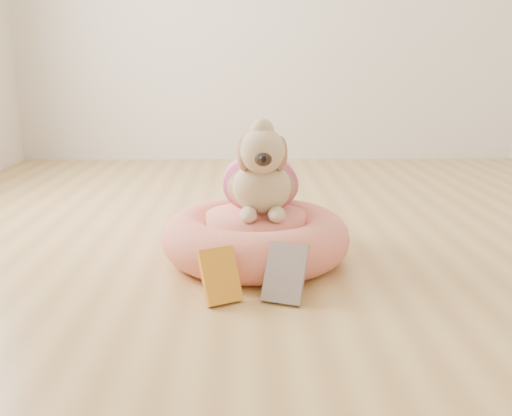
{
  "coord_description": "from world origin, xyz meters",
  "views": [
    {
      "loc": [
        -0.21,
        -2.39,
        0.74
      ],
      "look_at": [
        -0.17,
        -0.31,
        0.22
      ],
      "focal_mm": 40.0,
      "sensor_mm": 36.0,
      "label": 1
    }
  ],
  "objects_px": {
    "dog": "(261,163)",
    "book_white": "(285,273)",
    "pet_bed": "(256,237)",
    "book_yellow": "(220,276)"
  },
  "relations": [
    {
      "from": "book_yellow",
      "to": "book_white",
      "type": "bearing_deg",
      "value": -23.52
    },
    {
      "from": "dog",
      "to": "book_white",
      "type": "bearing_deg",
      "value": -81.89
    },
    {
      "from": "book_yellow",
      "to": "dog",
      "type": "bearing_deg",
      "value": 45.86
    },
    {
      "from": "dog",
      "to": "pet_bed",
      "type": "bearing_deg",
      "value": -116.27
    },
    {
      "from": "pet_bed",
      "to": "dog",
      "type": "relative_size",
      "value": 1.41
    },
    {
      "from": "dog",
      "to": "book_white",
      "type": "distance_m",
      "value": 0.53
    },
    {
      "from": "book_yellow",
      "to": "pet_bed",
      "type": "bearing_deg",
      "value": 46.76
    },
    {
      "from": "pet_bed",
      "to": "dog",
      "type": "height_order",
      "value": "dog"
    },
    {
      "from": "dog",
      "to": "book_white",
      "type": "relative_size",
      "value": 2.59
    },
    {
      "from": "pet_bed",
      "to": "book_yellow",
      "type": "xyz_separation_m",
      "value": [
        -0.12,
        -0.41,
        -0.0
      ]
    }
  ]
}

